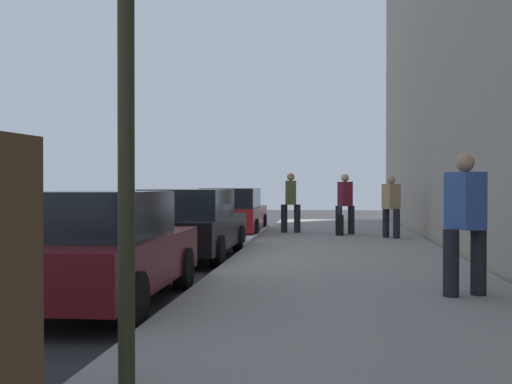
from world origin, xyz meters
TOP-DOWN VIEW (x-y plane):
  - ground_plane at (0.00, 0.00)m, footprint 56.00×56.00m
  - sidewalk at (0.00, -3.30)m, footprint 28.00×4.60m
  - lane_stripe_centre at (0.00, 3.20)m, footprint 28.00×0.14m
  - snow_bank_curb at (5.30, -0.70)m, footprint 6.92×0.56m
  - parked_car_maroon at (-4.79, 0.09)m, footprint 4.21×1.95m
  - parked_car_black at (0.46, 0.01)m, footprint 4.54×1.93m
  - parked_car_red at (6.40, 0.01)m, footprint 4.77×1.96m
  - pedestrian_blue_coat at (-4.36, -4.70)m, footprint 0.58×0.58m
  - pedestrian_burgundy_coat at (5.82, -3.47)m, footprint 0.56×0.57m
  - pedestrian_olive_coat at (6.33, -1.83)m, footprint 0.52×0.60m
  - pedestrian_tan_coat at (4.63, -4.69)m, footprint 0.53×0.54m
  - rolling_suitcase at (5.39, -3.31)m, footprint 0.34×0.22m

SIDE VIEW (x-z plane):
  - ground_plane at x=0.00m, z-range 0.00..0.00m
  - lane_stripe_centre at x=0.00m, z-range 0.00..0.01m
  - sidewalk at x=0.00m, z-range 0.00..0.15m
  - snow_bank_curb at x=5.30m, z-range 0.00..0.22m
  - rolling_suitcase at x=5.39m, z-range -0.03..0.92m
  - parked_car_maroon at x=-4.79m, z-range 0.00..1.51m
  - parked_car_black at x=0.46m, z-range 0.00..1.51m
  - parked_car_red at x=6.40m, z-range 0.00..1.52m
  - pedestrian_tan_coat at x=4.63m, z-range 0.21..1.91m
  - pedestrian_burgundy_coat at x=5.82m, z-range 0.21..2.00m
  - pedestrian_olive_coat at x=6.33m, z-range 0.21..2.04m
  - pedestrian_blue_coat at x=-4.36m, z-range 0.21..2.06m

